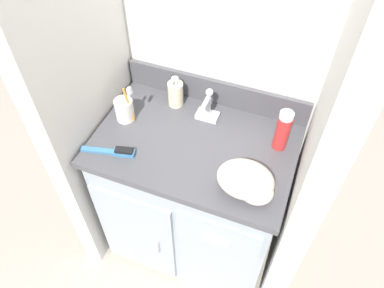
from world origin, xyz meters
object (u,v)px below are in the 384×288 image
soap_dispenser (176,93)px  shaving_cream_can (283,131)px  toothbrush_cup (125,110)px  hand_towel (248,182)px  hairbrush (116,151)px

soap_dispenser → shaving_cream_can: (0.45, -0.08, 0.03)m
toothbrush_cup → soap_dispenser: 0.22m
toothbrush_cup → hand_towel: 0.57m
soap_dispenser → toothbrush_cup: bearing=-135.4°
toothbrush_cup → hairbrush: 0.19m
soap_dispenser → hairbrush: size_ratio=0.69×
shaving_cream_can → soap_dispenser: bearing=170.5°
shaving_cream_can → hand_towel: size_ratio=0.86×
hairbrush → shaving_cream_can: bearing=11.1°
toothbrush_cup → hairbrush: bearing=-74.1°
hairbrush → toothbrush_cup: bearing=92.5°
toothbrush_cup → shaving_cream_can: 0.61m
hairbrush → hand_towel: hand_towel is taller
hairbrush → soap_dispenser: bearing=59.1°
soap_dispenser → hairbrush: (-0.10, -0.33, -0.05)m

